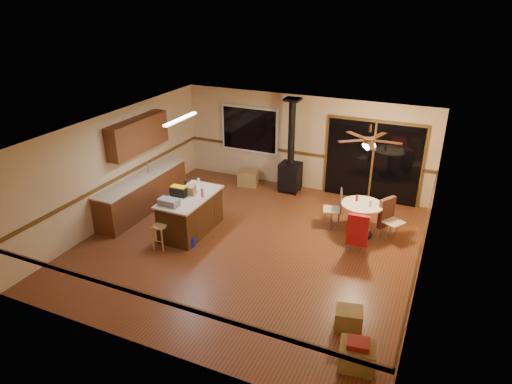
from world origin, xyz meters
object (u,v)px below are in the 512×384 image
Objects in this scene: toolbox_grey at (169,202)px; chair_near at (358,230)px; wood_stove at (290,167)px; chair_right at (387,213)px; toolbox_black at (179,192)px; kitchen_island at (191,214)px; box_under_window at (248,178)px; bar_stool at (161,236)px; dining_table at (361,214)px; blue_bucket at (189,241)px; chair_left at (337,205)px; box_corner_b at (349,319)px; box_corner_a at (357,356)px.

toolbox_grey is 0.63× the size of chair_near.
wood_stove reaches higher than chair_right.
kitchen_island is at bearing 20.74° from toolbox_black.
toolbox_grey is (-1.47, -3.62, 0.24)m from wood_stove.
bar_stool is at bearing -94.10° from box_under_window.
blue_bucket is at bearing -148.60° from dining_table.
toolbox_grey reaches higher than chair_left.
blue_bucket is 3.98m from box_corner_b.
toolbox_black is 3.19m from box_under_window.
dining_table is 4.08m from box_corner_a.
blue_bucket is 4.43m from chair_right.
blue_bucket is 0.39× the size of chair_right.
kitchen_island reaches higher than box_corner_b.
chair_near reaches higher than dining_table.
wood_stove is at bearing 64.10° from toolbox_black.
chair_left is at bearing 27.38° from kitchen_island.
toolbox_black is 1.15m from blue_bucket.
kitchen_island is 3.01m from box_under_window.
box_corner_a is (4.35, -5.56, -0.02)m from box_under_window.
chair_near is 1.35× the size of box_corner_a.
toolbox_grey is at bearing -153.53° from chair_right.
wood_stove is 4.25m from bar_stool.
box_corner_b is (-0.31, 0.79, -0.02)m from box_corner_a.
toolbox_black reaches higher than box_under_window.
blue_bucket is at bearing -105.44° from wood_stove.
kitchen_island is at bearing 156.66° from box_corner_b.
bar_stool is at bearing -99.90° from toolbox_grey.
toolbox_black is 1.38× the size of blue_bucket.
chair_near is at bearing 20.06° from bar_stool.
toolbox_grey is at bearing -93.58° from box_under_window.
chair_near is at bearing -112.81° from chair_right.
toolbox_black is 0.72× the size of chair_left.
wood_stove reaches higher than kitchen_island.
box_corner_b is at bearing -71.57° from chair_left.
chair_left reaches higher than bar_stool.
chair_left is at bearing 26.95° from toolbox_black.
blue_bucket is at bearing -2.03° from toolbox_grey.
box_under_window is at bearing 153.79° from chair_left.
box_corner_a is 0.85m from box_corner_b.
dining_table is at bearing 21.61° from kitchen_island.
kitchen_island is at bearing -113.09° from wood_stove.
wood_stove is at bearing 66.91° from kitchen_island.
dining_table reaches higher than box_corner_b.
chair_near reaches higher than box_under_window.
dining_table reaches higher than blue_bucket.
bar_stool is 5.01m from chair_right.
toolbox_grey is 0.86× the size of box_corner_a.
chair_near is (2.40, -2.51, -0.13)m from wood_stove.
bar_stool is 4.93m from box_corner_a.
toolbox_black is 0.53× the size of chair_near.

